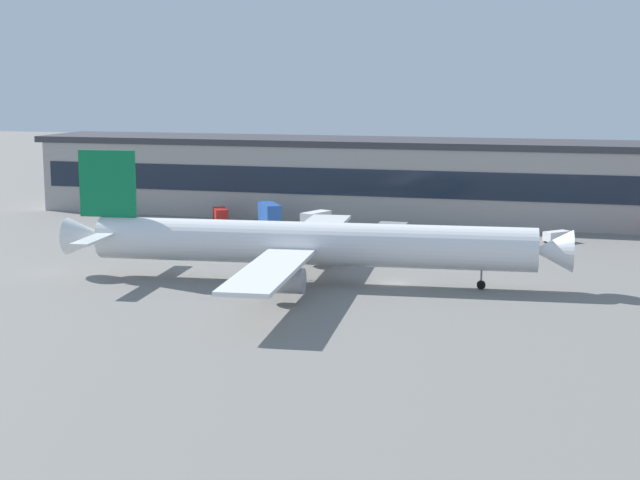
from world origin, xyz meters
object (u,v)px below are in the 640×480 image
(airliner, at_px, (305,243))
(catering_truck, at_px, (270,214))
(crew_van, at_px, (220,214))
(follow_me_car, at_px, (556,236))
(stair_truck, at_px, (316,221))
(pushback_tractor, at_px, (394,227))

(airliner, distance_m, catering_truck, 48.22)
(crew_van, distance_m, follow_me_car, 60.81)
(airliner, bearing_deg, stair_truck, 103.69)
(airliner, distance_m, stair_truck, 41.73)
(catering_truck, distance_m, pushback_tractor, 22.72)
(airliner, xyz_separation_m, stair_truck, (-9.85, 40.42, -3.21))
(crew_van, xyz_separation_m, pushback_tractor, (33.21, -3.59, -0.41))
(crew_van, relative_size, stair_truck, 0.87)
(crew_van, relative_size, follow_me_car, 1.26)
(catering_truck, xyz_separation_m, stair_truck, (9.65, -3.59, -0.31))
(crew_van, xyz_separation_m, follow_me_car, (60.47, -6.32, -0.37))
(crew_van, relative_size, pushback_tractor, 1.15)
(airliner, bearing_deg, pushback_tractor, 85.80)
(crew_van, distance_m, pushback_tractor, 33.41)
(crew_van, bearing_deg, follow_me_car, -5.97)
(stair_truck, bearing_deg, pushback_tractor, 12.07)
(catering_truck, bearing_deg, crew_van, 165.21)
(catering_truck, bearing_deg, follow_me_car, -4.05)
(catering_truck, bearing_deg, airliner, -66.10)
(airliner, xyz_separation_m, catering_truck, (-19.50, 44.01, -2.90))
(airliner, height_order, follow_me_car, airliner)
(follow_me_car, relative_size, stair_truck, 0.69)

